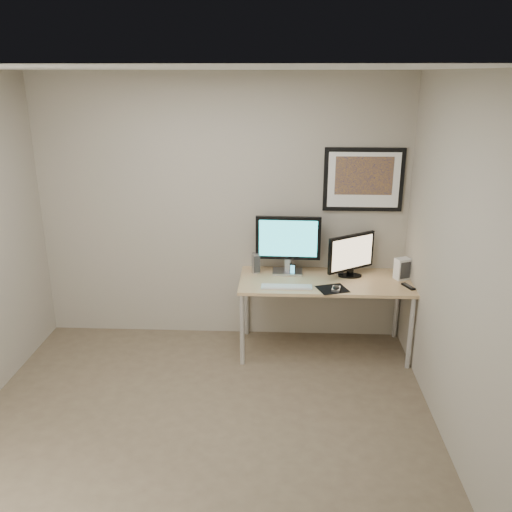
% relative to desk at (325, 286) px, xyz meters
% --- Properties ---
extents(floor, '(3.60, 3.60, 0.00)m').
position_rel_desk_xyz_m(floor, '(-1.00, -1.35, -0.66)').
color(floor, brown).
rests_on(floor, ground).
extents(room, '(3.60, 3.60, 3.60)m').
position_rel_desk_xyz_m(room, '(-1.00, -0.90, 0.98)').
color(room, white).
rests_on(room, ground).
extents(desk, '(1.60, 0.70, 0.73)m').
position_rel_desk_xyz_m(desk, '(0.00, 0.00, 0.00)').
color(desk, '#9D6C4C').
rests_on(desk, floor).
extents(framed_art, '(0.75, 0.04, 0.60)m').
position_rel_desk_xyz_m(framed_art, '(0.35, 0.33, 0.96)').
color(framed_art, black).
rests_on(framed_art, room).
extents(monitor_large, '(0.62, 0.21, 0.56)m').
position_rel_desk_xyz_m(monitor_large, '(-0.35, 0.18, 0.38)').
color(monitor_large, '#ACACB1').
rests_on(monitor_large, desk).
extents(monitor_tv, '(0.46, 0.32, 0.42)m').
position_rel_desk_xyz_m(monitor_tv, '(0.24, 0.10, 0.29)').
color(monitor_tv, black).
rests_on(monitor_tv, desk).
extents(speaker_left, '(0.10, 0.10, 0.20)m').
position_rel_desk_xyz_m(speaker_left, '(-0.66, 0.16, 0.17)').
color(speaker_left, '#ACACB1').
rests_on(speaker_left, desk).
extents(speaker_right, '(0.08, 0.08, 0.17)m').
position_rel_desk_xyz_m(speaker_right, '(0.15, 0.16, 0.15)').
color(speaker_right, '#ACACB1').
rests_on(speaker_right, desk).
extents(phone_dock, '(0.06, 0.06, 0.12)m').
position_rel_desk_xyz_m(phone_dock, '(-0.30, 0.11, 0.12)').
color(phone_dock, black).
rests_on(phone_dock, desk).
extents(keyboard, '(0.46, 0.12, 0.02)m').
position_rel_desk_xyz_m(keyboard, '(-0.36, -0.20, 0.07)').
color(keyboard, silver).
rests_on(keyboard, desk).
extents(mousepad, '(0.31, 0.30, 0.00)m').
position_rel_desk_xyz_m(mousepad, '(0.05, -0.23, 0.07)').
color(mousepad, black).
rests_on(mousepad, desk).
extents(mouse, '(0.08, 0.12, 0.04)m').
position_rel_desk_xyz_m(mouse, '(0.08, -0.25, 0.09)').
color(mouse, black).
rests_on(mouse, mousepad).
extents(remote, '(0.10, 0.16, 0.02)m').
position_rel_desk_xyz_m(remote, '(0.74, -0.15, 0.08)').
color(remote, black).
rests_on(remote, desk).
extents(fan_unit, '(0.16, 0.14, 0.20)m').
position_rel_desk_xyz_m(fan_unit, '(0.72, 0.07, 0.17)').
color(fan_unit, silver).
rests_on(fan_unit, desk).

